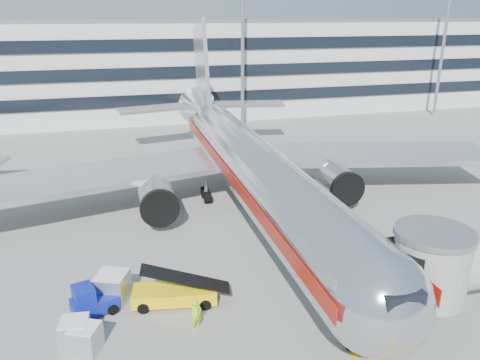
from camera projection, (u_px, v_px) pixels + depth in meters
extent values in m
plane|color=gray|center=(293.00, 271.00, 31.61)|extent=(180.00, 180.00, 0.00)
cube|color=#E6B30C|center=(251.00, 213.00, 40.69)|extent=(0.25, 70.00, 0.01)
cylinder|color=silver|center=(259.00, 175.00, 37.46)|extent=(5.00, 36.00, 5.00)
sphere|color=silver|center=(377.00, 301.00, 21.10)|extent=(5.00, 5.00, 5.00)
cone|color=silver|center=(204.00, 112.00, 58.16)|extent=(5.00, 10.00, 5.00)
cube|color=black|center=(399.00, 298.00, 19.36)|extent=(1.80, 1.20, 0.90)
cube|color=#B7B7BC|center=(368.00, 154.00, 45.92)|extent=(24.95, 12.07, 0.50)
cube|color=#B7B7BC|center=(93.00, 177.00, 39.54)|extent=(24.95, 12.07, 0.50)
cylinder|color=#99999E|center=(337.00, 182.00, 41.91)|extent=(3.00, 4.20, 3.00)
cylinder|color=#99999E|center=(157.00, 199.00, 37.99)|extent=(3.00, 4.20, 3.00)
cylinder|color=black|center=(347.00, 189.00, 40.10)|extent=(3.10, 0.50, 3.10)
cylinder|color=black|center=(160.00, 208.00, 36.17)|extent=(3.10, 0.50, 3.10)
cube|color=#B7B7BC|center=(202.00, 76.00, 57.13)|extent=(0.45, 9.39, 13.72)
cube|color=#B7B7BC|center=(244.00, 104.00, 60.22)|extent=(10.41, 4.94, 0.35)
cube|color=#B7B7BC|center=(158.00, 108.00, 57.52)|extent=(10.41, 4.94, 0.35)
cylinder|color=gray|center=(350.00, 334.00, 24.03)|extent=(0.24, 0.24, 1.80)
cylinder|color=black|center=(350.00, 341.00, 24.18)|extent=(0.35, 0.90, 0.90)
cylinder|color=gray|center=(272.00, 184.00, 44.78)|extent=(0.30, 0.30, 2.00)
cylinder|color=gray|center=(206.00, 190.00, 43.21)|extent=(0.30, 0.30, 2.00)
cube|color=#A7170B|center=(288.00, 169.00, 37.98)|extent=(0.06, 38.00, 0.90)
cube|color=#A7170B|center=(228.00, 174.00, 36.74)|extent=(0.06, 38.00, 0.90)
cylinder|color=#A8A8A3|center=(430.00, 267.00, 23.95)|extent=(3.80, 3.80, 3.40)
cylinder|color=gray|center=(435.00, 233.00, 23.31)|extent=(4.00, 4.00, 0.30)
cube|color=black|center=(407.00, 270.00, 23.63)|extent=(1.40, 2.60, 2.60)
cube|color=silver|center=(174.00, 67.00, 81.79)|extent=(150.00, 24.00, 15.00)
cube|color=black|center=(186.00, 99.00, 71.97)|extent=(150.00, 0.30, 1.80)
cube|color=black|center=(185.00, 72.00, 70.62)|extent=(150.00, 0.30, 1.80)
cube|color=black|center=(184.00, 45.00, 69.28)|extent=(150.00, 0.30, 1.80)
cube|color=gray|center=(172.00, 20.00, 79.16)|extent=(150.00, 24.00, 0.60)
cylinder|color=gray|center=(243.00, 42.00, 67.52)|extent=(0.50, 0.50, 25.00)
cylinder|color=gray|center=(444.00, 39.00, 75.86)|extent=(0.50, 0.50, 25.00)
cube|color=yellow|center=(175.00, 294.00, 27.93)|extent=(5.20, 2.60, 0.79)
cube|color=black|center=(174.00, 279.00, 27.59)|extent=(5.35, 2.08, 1.73)
cylinder|color=black|center=(146.00, 292.00, 28.60)|extent=(0.72, 0.42, 0.68)
cylinder|color=black|center=(143.00, 308.00, 27.12)|extent=(0.72, 0.42, 0.68)
cylinder|color=black|center=(205.00, 289.00, 28.94)|extent=(0.72, 0.42, 0.68)
cylinder|color=black|center=(206.00, 304.00, 27.45)|extent=(0.72, 0.42, 0.68)
cube|color=#0D1B95|center=(95.00, 304.00, 27.04)|extent=(2.85, 2.14, 0.81)
cube|color=#0D1B95|center=(84.00, 295.00, 26.49)|extent=(1.44, 1.62, 0.99)
cube|color=black|center=(83.00, 290.00, 26.38)|extent=(1.30, 1.42, 0.09)
cylinder|color=black|center=(78.00, 307.00, 27.26)|extent=(0.69, 0.45, 0.63)
cylinder|color=black|center=(84.00, 319.00, 26.18)|extent=(0.69, 0.45, 0.63)
cylinder|color=black|center=(105.00, 298.00, 28.08)|extent=(0.69, 0.45, 0.63)
cylinder|color=black|center=(113.00, 309.00, 27.00)|extent=(0.69, 0.45, 0.63)
cube|color=#B7BABF|center=(85.00, 339.00, 23.94)|extent=(1.82, 1.82, 1.42)
cube|color=white|center=(84.00, 327.00, 23.70)|extent=(1.82, 1.82, 0.05)
cube|color=#B7BABF|center=(113.00, 288.00, 28.05)|extent=(2.29, 2.29, 1.81)
cube|color=white|center=(111.00, 275.00, 27.74)|extent=(2.29, 2.29, 0.07)
cube|color=#B7BABF|center=(75.00, 333.00, 24.37)|extent=(1.57, 1.57, 1.46)
cube|color=white|center=(73.00, 321.00, 24.12)|extent=(1.57, 1.57, 0.05)
imported|color=#ACF019|center=(196.00, 315.00, 25.54)|extent=(0.77, 0.63, 1.81)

